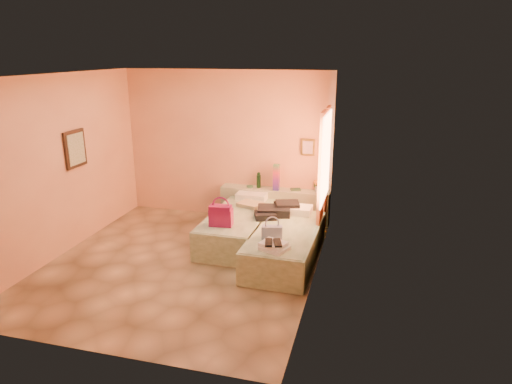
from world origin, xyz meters
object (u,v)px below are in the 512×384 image
blue_handbag (272,232)px  towel_stack (274,246)px  bed_left (240,227)px  flower_vase (319,185)px  magenta_handbag (221,215)px  water_bottle (259,180)px  green_book (295,189)px  headboard_ledge (275,205)px  bed_right (286,245)px

blue_handbag → towel_stack: bearing=-83.4°
bed_left → flower_vase: (1.19, 1.05, 0.54)m
magenta_handbag → water_bottle: bearing=78.4°
green_book → bed_left: bearing=-144.5°
headboard_ledge → water_bottle: bearing=178.0°
bed_right → magenta_handbag: (-1.02, -0.06, 0.42)m
water_bottle → magenta_handbag: (-0.18, -1.66, -0.12)m
bed_left → blue_handbag: 1.24m
headboard_ledge → bed_right: headboard_ledge is taller
bed_left → flower_vase: flower_vase is taller
headboard_ledge → bed_left: 1.12m
magenta_handbag → towel_stack: bearing=-39.7°
towel_stack → bed_right: bearing=88.9°
water_bottle → towel_stack: bearing=-70.6°
water_bottle → green_book: bearing=0.5°
water_bottle → flower_vase: bearing=-0.5°
green_book → flower_vase: flower_vase is taller
bed_left → towel_stack: bearing=-54.1°
water_bottle → green_book: water_bottle is taller
flower_vase → towel_stack: size_ratio=0.81×
bed_right → green_book: (-0.14, 1.61, 0.42)m
flower_vase → magenta_handbag: bearing=-128.3°
green_book → magenta_handbag: (-0.88, -1.67, 0.00)m
magenta_handbag → bed_left: bearing=73.3°
bed_right → green_book: bearing=96.2°
water_bottle → headboard_ledge: bearing=-2.0°
green_book → flower_vase: bearing=-21.2°
headboard_ledge → green_book: bearing=2.7°
green_book → towel_stack: (0.12, -2.35, -0.12)m
blue_handbag → magenta_handbag: bearing=149.6°
headboard_ledge → water_bottle: water_bottle is taller
magenta_handbag → bed_right: bearing=-2.1°
bed_right → flower_vase: bearing=81.0°
water_bottle → blue_handbag: bearing=-70.3°
towel_stack → green_book: bearing=93.0°
green_book → blue_handbag: bearing=-108.9°
green_book → water_bottle: bearing=161.6°
headboard_ledge → bed_right: 1.68m
bed_left → flower_vase: bearing=42.8°
blue_handbag → green_book: bearing=78.9°
bed_right → towel_stack: (-0.01, -0.74, 0.30)m
blue_handbag → bed_left: bearing=118.9°
headboard_ledge → towel_stack: (0.51, -2.33, 0.23)m
headboard_ledge → green_book: green_book is taller
headboard_ledge → flower_vase: 0.94m
bed_left → water_bottle: bearing=88.1°
towel_stack → headboard_ledge: bearing=102.3°
headboard_ledge → green_book: size_ratio=11.26×
headboard_ledge → towel_stack: headboard_ledge is taller
bed_left → blue_handbag: blue_handbag is taller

